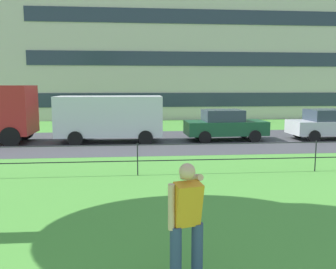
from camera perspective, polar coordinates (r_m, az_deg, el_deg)
name	(u,v)px	position (r m, az deg, el deg)	size (l,w,h in m)	color
street_strip	(137,141)	(17.75, -5.04, -1.10)	(80.00, 7.64, 0.01)	#424247
park_fence	(138,154)	(10.99, -4.88, -3.07)	(34.23, 0.04, 1.00)	#232328
person_thrower	(186,221)	(4.97, 2.93, -13.58)	(0.50, 0.86, 1.73)	navy
panel_van_far_right	(110,116)	(17.51, -9.21, 2.89)	(5.02, 2.14, 2.24)	silver
car_dark_green_center	(225,125)	(18.17, 9.02, 1.51)	(4.06, 1.92, 1.54)	#194C2D
car_silver_left	(329,124)	(19.97, 24.22, 1.48)	(4.03, 1.87, 1.54)	#B7BABF
apartment_building_background	(202,45)	(36.29, 5.36, 13.93)	(35.24, 14.54, 13.25)	beige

